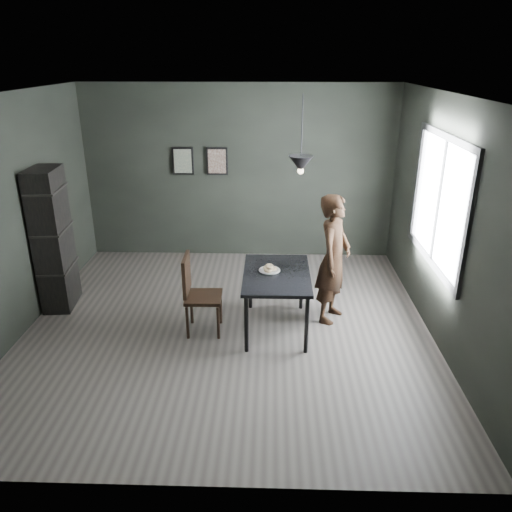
{
  "coord_description": "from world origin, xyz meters",
  "views": [
    {
      "loc": [
        0.53,
        -5.47,
        3.19
      ],
      "look_at": [
        0.35,
        0.05,
        0.95
      ],
      "focal_mm": 35.0,
      "sensor_mm": 36.0,
      "label": 1
    }
  ],
  "objects_px": {
    "cafe_table": "(277,279)",
    "shelf_unit": "(53,240)",
    "pendant_lamp": "(301,164)",
    "wood_chair": "(196,289)",
    "white_plate": "(269,271)",
    "woman": "(334,259)"
  },
  "relations": [
    {
      "from": "pendant_lamp",
      "to": "wood_chair",
      "type": "bearing_deg",
      "value": -171.09
    },
    {
      "from": "cafe_table",
      "to": "pendant_lamp",
      "type": "bearing_deg",
      "value": 21.8
    },
    {
      "from": "pendant_lamp",
      "to": "shelf_unit",
      "type": "bearing_deg",
      "value": 171.92
    },
    {
      "from": "woman",
      "to": "wood_chair",
      "type": "distance_m",
      "value": 1.74
    },
    {
      "from": "wood_chair",
      "to": "shelf_unit",
      "type": "bearing_deg",
      "value": 160.64
    },
    {
      "from": "white_plate",
      "to": "woman",
      "type": "relative_size",
      "value": 0.14
    },
    {
      "from": "cafe_table",
      "to": "pendant_lamp",
      "type": "distance_m",
      "value": 1.41
    },
    {
      "from": "woman",
      "to": "shelf_unit",
      "type": "distance_m",
      "value": 3.64
    },
    {
      "from": "white_plate",
      "to": "woman",
      "type": "height_order",
      "value": "woman"
    },
    {
      "from": "wood_chair",
      "to": "white_plate",
      "type": "bearing_deg",
      "value": 8.38
    },
    {
      "from": "pendant_lamp",
      "to": "cafe_table",
      "type": "bearing_deg",
      "value": -158.2
    },
    {
      "from": "woman",
      "to": "shelf_unit",
      "type": "xyz_separation_m",
      "value": [
        -3.63,
        0.26,
        0.12
      ]
    },
    {
      "from": "cafe_table",
      "to": "white_plate",
      "type": "height_order",
      "value": "white_plate"
    },
    {
      "from": "cafe_table",
      "to": "shelf_unit",
      "type": "xyz_separation_m",
      "value": [
        -2.92,
        0.55,
        0.27
      ]
    },
    {
      "from": "woman",
      "to": "wood_chair",
      "type": "bearing_deg",
      "value": 127.59
    },
    {
      "from": "cafe_table",
      "to": "white_plate",
      "type": "bearing_deg",
      "value": 146.66
    },
    {
      "from": "wood_chair",
      "to": "shelf_unit",
      "type": "xyz_separation_m",
      "value": [
        -1.95,
        0.64,
        0.38
      ]
    },
    {
      "from": "shelf_unit",
      "to": "pendant_lamp",
      "type": "distance_m",
      "value": 3.39
    },
    {
      "from": "shelf_unit",
      "to": "cafe_table",
      "type": "bearing_deg",
      "value": -16.33
    },
    {
      "from": "cafe_table",
      "to": "wood_chair",
      "type": "bearing_deg",
      "value": -174.63
    },
    {
      "from": "pendant_lamp",
      "to": "woman",
      "type": "bearing_deg",
      "value": 22.56
    },
    {
      "from": "cafe_table",
      "to": "shelf_unit",
      "type": "relative_size",
      "value": 0.64
    }
  ]
}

